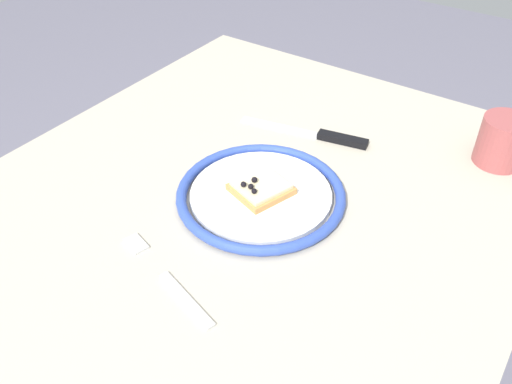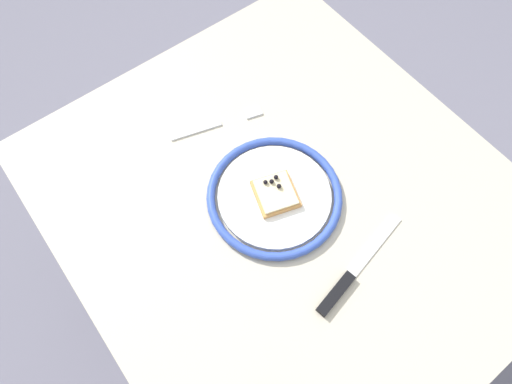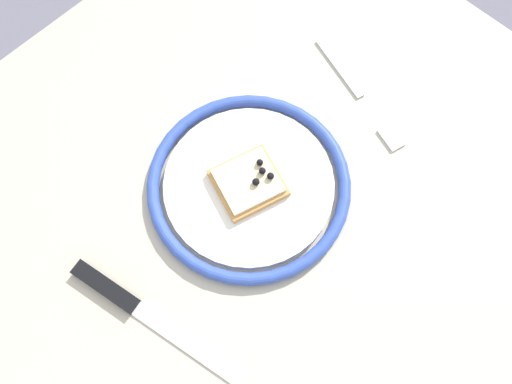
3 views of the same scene
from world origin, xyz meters
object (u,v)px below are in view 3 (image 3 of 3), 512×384
object	(u,v)px
plate	(249,184)
knife	(127,302)
dining_table	(253,226)
fork	(358,93)
pizza_slice_near	(249,182)

from	to	relation	value
plate	knife	size ratio (longest dim) A/B	1.10
dining_table	plate	size ratio (longest dim) A/B	3.50
plate	fork	distance (m)	0.21
knife	fork	xyz separation A→B (m)	(-0.41, 0.01, -0.00)
knife	dining_table	bearing A→B (deg)	174.65
dining_table	pizza_slice_near	size ratio (longest dim) A/B	9.16
dining_table	knife	size ratio (longest dim) A/B	3.84
dining_table	fork	bearing A→B (deg)	-178.16
plate	pizza_slice_near	distance (m)	0.01
plate	fork	xyz separation A→B (m)	(-0.21, 0.01, -0.01)
knife	pizza_slice_near	bearing A→B (deg)	179.83
dining_table	plate	bearing A→B (deg)	-125.60
dining_table	knife	world-z (taller)	knife
dining_table	fork	xyz separation A→B (m)	(-0.22, -0.01, 0.10)
fork	plate	bearing A→B (deg)	-3.18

